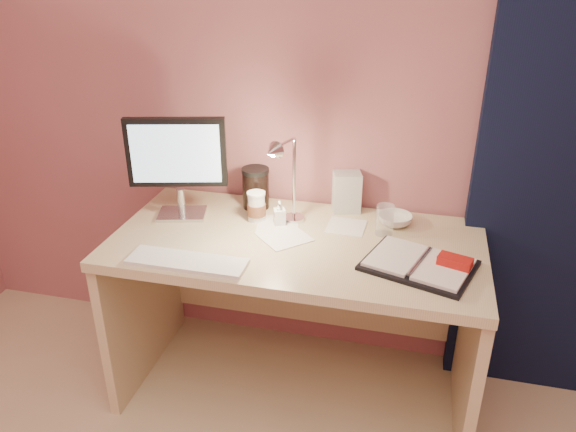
% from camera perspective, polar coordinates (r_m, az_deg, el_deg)
% --- Properties ---
extents(room, '(3.50, 3.50, 3.50)m').
position_cam_1_polar(room, '(2.28, 27.15, 7.76)').
color(room, '#C6B28E').
rests_on(room, ground).
extents(desk, '(1.40, 0.70, 0.73)m').
position_cam_1_polar(desk, '(2.30, 1.25, -6.53)').
color(desk, '#C2AF89').
rests_on(desk, ground).
extents(monitor, '(0.38, 0.18, 0.42)m').
position_cam_1_polar(monitor, '(2.26, -11.21, 5.75)').
color(monitor, silver).
rests_on(monitor, desk).
extents(keyboard, '(0.42, 0.13, 0.02)m').
position_cam_1_polar(keyboard, '(1.99, -10.20, -4.62)').
color(keyboard, white).
rests_on(keyboard, desk).
extents(planner, '(0.42, 0.37, 0.06)m').
position_cam_1_polar(planner, '(1.99, 13.45, -4.76)').
color(planner, black).
rests_on(planner, desk).
extents(paper_a, '(0.18, 0.18, 0.00)m').
position_cam_1_polar(paper_a, '(2.24, -1.03, -0.84)').
color(paper_a, white).
rests_on(paper_a, desk).
extents(paper_b, '(0.15, 0.15, 0.00)m').
position_cam_1_polar(paper_b, '(2.23, 5.94, -1.08)').
color(paper_b, white).
rests_on(paper_b, desk).
extents(paper_c, '(0.24, 0.24, 0.00)m').
position_cam_1_polar(paper_c, '(2.14, -0.38, -2.14)').
color(paper_c, white).
rests_on(paper_c, desk).
extents(coffee_cup, '(0.08, 0.08, 0.12)m').
position_cam_1_polar(coffee_cup, '(2.25, -3.22, 0.90)').
color(coffee_cup, white).
rests_on(coffee_cup, desk).
extents(clear_cup, '(0.07, 0.07, 0.12)m').
position_cam_1_polar(clear_cup, '(2.17, 9.80, -0.39)').
color(clear_cup, white).
rests_on(clear_cup, desk).
extents(bowl, '(0.16, 0.16, 0.04)m').
position_cam_1_polar(bowl, '(2.27, 10.81, -0.38)').
color(bowl, silver).
rests_on(bowl, desk).
extents(lotion_bottle, '(0.06, 0.06, 0.10)m').
position_cam_1_polar(lotion_bottle, '(2.22, -0.87, 0.29)').
color(lotion_bottle, white).
rests_on(lotion_bottle, desk).
extents(dark_jar, '(0.11, 0.11, 0.16)m').
position_cam_1_polar(dark_jar, '(2.36, -3.29, 2.65)').
color(dark_jar, black).
rests_on(dark_jar, desk).
extents(product_box, '(0.13, 0.12, 0.17)m').
position_cam_1_polar(product_box, '(2.34, 5.98, 2.46)').
color(product_box, '#B3B3AF').
rests_on(product_box, desk).
extents(desk_lamp, '(0.13, 0.23, 0.37)m').
position_cam_1_polar(desk_lamp, '(2.10, 0.88, 4.14)').
color(desk_lamp, silver).
rests_on(desk_lamp, desk).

